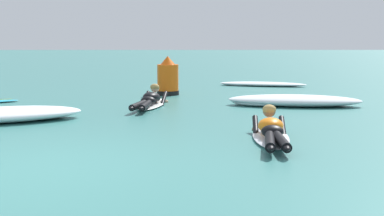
{
  "coord_description": "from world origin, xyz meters",
  "views": [
    {
      "loc": [
        1.82,
        -6.48,
        1.56
      ],
      "look_at": [
        1.93,
        4.07,
        0.2
      ],
      "focal_mm": 50.36,
      "sensor_mm": 36.0,
      "label": 1
    }
  ],
  "objects": [
    {
      "name": "ground_plane",
      "position": [
        0.0,
        10.0,
        0.0
      ],
      "size": [
        120.0,
        120.0,
        0.0
      ],
      "primitive_type": "plane",
      "color": "#387A75"
    },
    {
      "name": "surfer_near",
      "position": [
        3.13,
        1.71,
        0.14
      ],
      "size": [
        0.73,
        2.61,
        0.54
      ],
      "color": "silver",
      "rests_on": "ground"
    },
    {
      "name": "surfer_far",
      "position": [
        0.98,
        5.82,
        0.14
      ],
      "size": [
        0.8,
        2.6,
        0.55
      ],
      "color": "white",
      "rests_on": "ground"
    },
    {
      "name": "whitewater_front",
      "position": [
        4.34,
        5.97,
        0.12
      ],
      "size": [
        3.22,
        1.55,
        0.26
      ],
      "color": "white",
      "rests_on": "ground"
    },
    {
      "name": "whitewater_mid_right",
      "position": [
        4.35,
        11.29,
        0.07
      ],
      "size": [
        2.97,
        1.47,
        0.14
      ],
      "color": "white",
      "rests_on": "ground"
    },
    {
      "name": "whitewater_back",
      "position": [
        -1.67,
        3.63,
        0.13
      ],
      "size": [
        3.21,
        2.26,
        0.28
      ],
      "color": "white",
      "rests_on": "ground"
    },
    {
      "name": "channel_marker_buoy",
      "position": [
        1.3,
        8.51,
        0.44
      ],
      "size": [
        0.62,
        0.62,
        1.09
      ],
      "color": "#EA5B0F",
      "rests_on": "ground"
    }
  ]
}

